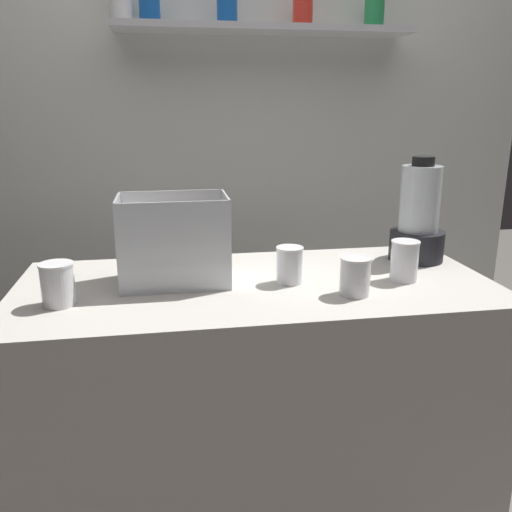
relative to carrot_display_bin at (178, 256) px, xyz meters
The scene contains 8 objects.
counter 0.58m from the carrot_display_bin, ahead, with size 1.40×0.64×0.90m, color beige.
back_wall_unit 0.81m from the carrot_display_bin, 72.53° to the left, with size 2.60×0.24×2.50m.
carrot_display_bin is the anchor object (origin of this frame).
blender_pitcher 0.81m from the carrot_display_bin, ahead, with size 0.18×0.18×0.35m.
juice_cup_pomegranate_far_left 0.34m from the carrot_display_bin, 156.40° to the right, with size 0.09×0.09×0.11m.
juice_cup_orange_left 0.33m from the carrot_display_bin, 10.64° to the right, with size 0.08×0.08×0.11m.
juice_cup_mango_middle 0.51m from the carrot_display_bin, 21.81° to the right, with size 0.09×0.09×0.11m.
juice_cup_mango_right 0.67m from the carrot_display_bin, ahead, with size 0.08×0.08×0.12m.
Camera 1 is at (-0.25, -1.47, 1.41)m, focal length 37.18 mm.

